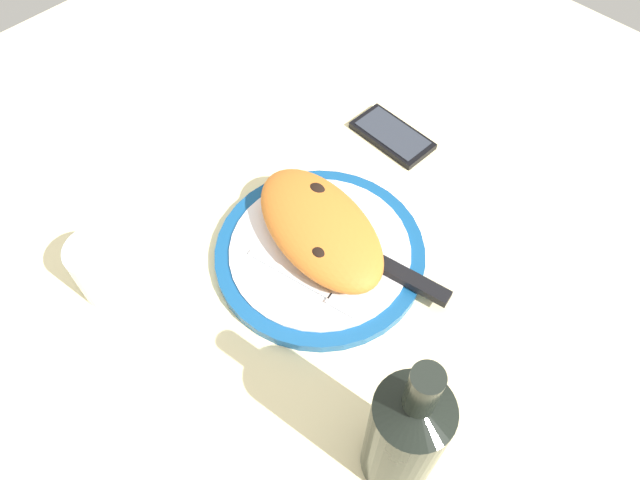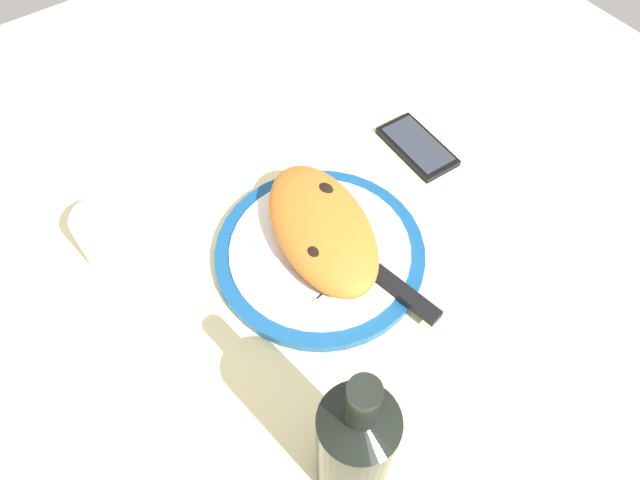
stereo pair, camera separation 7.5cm
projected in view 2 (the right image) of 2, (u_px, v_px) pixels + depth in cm
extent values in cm
cube|color=beige|center=(320.00, 262.00, 79.82)|extent=(150.00, 150.00, 3.00)
cylinder|color=navy|center=(320.00, 253.00, 77.97)|extent=(27.84, 27.84, 1.49)
cylinder|color=white|center=(320.00, 249.00, 77.23)|extent=(24.00, 24.00, 0.30)
ellipsoid|color=orange|center=(322.00, 228.00, 75.87)|extent=(24.29, 16.43, 5.12)
ellipsoid|color=black|center=(325.00, 191.00, 76.97)|extent=(3.36, 3.06, 0.97)
ellipsoid|color=black|center=(315.00, 251.00, 71.71)|extent=(2.30, 2.00, 0.77)
cube|color=silver|center=(283.00, 268.00, 75.19)|extent=(12.29, 3.42, 0.40)
cube|color=silver|center=(331.00, 306.00, 72.05)|extent=(4.37, 2.98, 0.40)
cube|color=silver|center=(330.00, 238.00, 77.84)|extent=(14.30, 4.27, 0.40)
cube|color=black|center=(403.00, 293.00, 72.65)|extent=(10.83, 3.98, 1.20)
cube|color=black|center=(417.00, 147.00, 89.27)|extent=(12.76, 6.83, 1.00)
cube|color=#2D333D|center=(418.00, 144.00, 88.79)|extent=(11.23, 5.82, 0.16)
cylinder|color=silver|center=(109.00, 236.00, 75.32)|extent=(7.32, 7.32, 8.37)
cylinder|color=silver|center=(112.00, 243.00, 76.60)|extent=(6.74, 6.74, 4.89)
cylinder|color=black|center=(355.00, 449.00, 56.00)|extent=(7.41, 7.41, 16.94)
cone|color=black|center=(360.00, 418.00, 48.26)|extent=(7.41, 7.41, 1.85)
cylinder|color=black|center=(363.00, 403.00, 45.21)|extent=(2.82, 2.82, 5.57)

